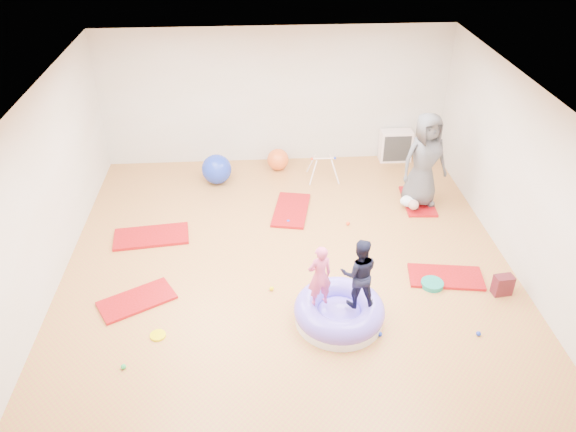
{
  "coord_description": "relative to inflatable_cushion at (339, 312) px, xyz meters",
  "views": [
    {
      "loc": [
        -0.49,
        -6.8,
        5.44
      ],
      "look_at": [
        0.0,
        0.3,
        0.9
      ],
      "focal_mm": 35.0,
      "sensor_mm": 36.0,
      "label": 1
    }
  ],
  "objects": [
    {
      "name": "inflatable_cushion",
      "position": [
        0.0,
        0.0,
        0.0
      ],
      "size": [
        1.26,
        1.26,
        0.4
      ],
      "rotation": [
        0.0,
        0.0,
        0.08
      ],
      "color": "white",
      "rests_on": "ground"
    },
    {
      "name": "exercise_ball_blue",
      "position": [
        -1.84,
        4.1,
        0.14
      ],
      "size": [
        0.58,
        0.58,
        0.58
      ],
      "primitive_type": "sphere",
      "color": "#1933BB",
      "rests_on": "ground"
    },
    {
      "name": "yellow_toy",
      "position": [
        -2.48,
        -0.14,
        -0.14
      ],
      "size": [
        0.21,
        0.21,
        0.03
      ],
      "primitive_type": "cylinder",
      "color": "#F1E200",
      "rests_on": "ground"
    },
    {
      "name": "child_navy",
      "position": [
        0.23,
        -0.02,
        0.73
      ],
      "size": [
        0.53,
        0.43,
        1.03
      ],
      "primitive_type": "imported",
      "rotation": [
        0.0,
        0.0,
        3.07
      ],
      "color": "black",
      "rests_on": "inflatable_cushion"
    },
    {
      "name": "infant",
      "position": [
        1.74,
        2.83,
        0.01
      ],
      "size": [
        0.4,
        0.4,
        0.23
      ],
      "color": "white",
      "rests_on": "gym_mat_rear_right"
    },
    {
      "name": "adult_caregiver",
      "position": [
        1.93,
        2.98,
        0.77
      ],
      "size": [
        0.96,
        0.74,
        1.76
      ],
      "primitive_type": "imported",
      "rotation": [
        0.0,
        0.0,
        0.23
      ],
      "color": "#494A4F",
      "rests_on": "gym_mat_rear_right"
    },
    {
      "name": "gym_mat_front_left",
      "position": [
        -2.87,
        0.59,
        -0.13
      ],
      "size": [
        1.19,
        0.98,
        0.04
      ],
      "primitive_type": "cube",
      "rotation": [
        0.0,
        0.0,
        0.51
      ],
      "color": "#B20D23",
      "rests_on": "ground"
    },
    {
      "name": "ball_pit_balls",
      "position": [
        -0.23,
        0.69,
        -0.12
      ],
      "size": [
        4.75,
        3.28,
        0.07
      ],
      "color": "green",
      "rests_on": "ground"
    },
    {
      "name": "infant_play_gym",
      "position": [
        0.27,
        4.1,
        0.16
      ],
      "size": [
        0.61,
        0.58,
        0.47
      ],
      "rotation": [
        0.0,
        0.0,
        -0.36
      ],
      "color": "white",
      "rests_on": "ground"
    },
    {
      "name": "gym_mat_mid_left",
      "position": [
        -2.88,
        2.23,
        -0.13
      ],
      "size": [
        1.3,
        0.76,
        0.05
      ],
      "primitive_type": "cube",
      "rotation": [
        0.0,
        0.0,
        0.11
      ],
      "color": "#B20D23",
      "rests_on": "ground"
    },
    {
      "name": "balance_disc",
      "position": [
        1.51,
        0.64,
        -0.12
      ],
      "size": [
        0.34,
        0.34,
        0.07
      ],
      "primitive_type": "cylinder",
      "color": "#158170",
      "rests_on": "ground"
    },
    {
      "name": "backpack",
      "position": [
        2.48,
        0.41,
        0.0
      ],
      "size": [
        0.29,
        0.2,
        0.32
      ],
      "primitive_type": "cube",
      "rotation": [
        0.0,
        0.0,
        0.11
      ],
      "color": "maroon",
      "rests_on": "ground"
    },
    {
      "name": "child_pink",
      "position": [
        -0.29,
        0.02,
        0.68
      ],
      "size": [
        0.39,
        0.31,
        0.94
      ],
      "primitive_type": "imported",
      "rotation": [
        0.0,
        0.0,
        3.43
      ],
      "color": "#D94D81",
      "rests_on": "inflatable_cushion"
    },
    {
      "name": "room",
      "position": [
        -0.62,
        1.04,
        1.25
      ],
      "size": [
        7.01,
        8.01,
        2.81
      ],
      "color": "#BB6840",
      "rests_on": "ground"
    },
    {
      "name": "gym_mat_right",
      "position": [
        1.78,
        0.81,
        -0.13
      ],
      "size": [
        1.19,
        0.72,
        0.05
      ],
      "primitive_type": "cube",
      "rotation": [
        0.0,
        0.0,
        -0.15
      ],
      "color": "#B20D23",
      "rests_on": "ground"
    },
    {
      "name": "cube_shelf",
      "position": [
        1.9,
        4.84,
        0.18
      ],
      "size": [
        0.66,
        0.32,
        0.66
      ],
      "color": "white",
      "rests_on": "ground"
    },
    {
      "name": "gym_mat_center_back",
      "position": [
        -0.45,
        2.91,
        -0.13
      ],
      "size": [
        0.81,
        1.27,
        0.05
      ],
      "primitive_type": "cube",
      "rotation": [
        0.0,
        0.0,
        1.37
      ],
      "color": "#B20D23",
      "rests_on": "ground"
    },
    {
      "name": "gym_mat_rear_right",
      "position": [
        1.94,
        3.06,
        -0.13
      ],
      "size": [
        0.6,
        1.1,
        0.04
      ],
      "primitive_type": "cube",
      "rotation": [
        0.0,
        0.0,
        1.51
      ],
      "color": "#B20D23",
      "rests_on": "ground"
    },
    {
      "name": "exercise_ball_orange",
      "position": [
        -0.6,
        4.58,
        0.07
      ],
      "size": [
        0.44,
        0.44,
        0.44
      ],
      "primitive_type": "sphere",
      "color": "orange",
      "rests_on": "ground"
    }
  ]
}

